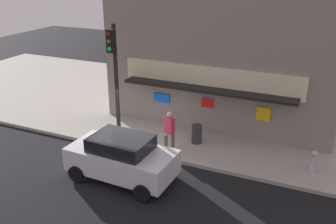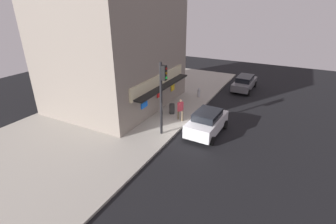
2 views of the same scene
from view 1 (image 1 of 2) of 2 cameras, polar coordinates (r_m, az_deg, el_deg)
name	(u,v)px [view 1 (image 1 of 2)]	position (r m, az deg, el deg)	size (l,w,h in m)	color
ground_plane	(129,153)	(16.16, -5.94, -6.24)	(51.77, 51.77, 0.00)	black
sidewalk	(182,106)	(21.03, 2.10, 1.00)	(34.51, 11.96, 0.16)	#A39E93
corner_building	(237,24)	(20.41, 10.50, 13.09)	(10.90, 9.44, 8.84)	gray
traffic_light	(114,68)	(16.02, -8.24, 6.70)	(0.32, 0.58, 5.14)	black
fire_hydrant	(313,162)	(15.26, 21.42, -7.12)	(0.53, 0.29, 0.89)	#B2B2B7
trash_can	(197,134)	(16.45, 4.43, -3.39)	(0.45, 0.45, 0.85)	#2D2D2D
pedestrian	(169,130)	(15.52, 0.20, -2.71)	(0.59, 0.62, 1.76)	brown
parked_car_white	(122,157)	(14.00, -7.09, -6.91)	(4.08, 2.24, 1.72)	silver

